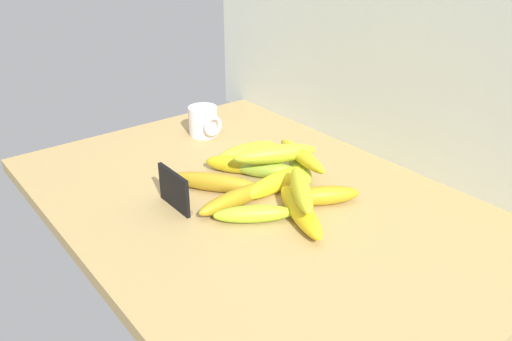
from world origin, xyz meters
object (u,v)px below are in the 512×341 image
object	(u,v)px
chalkboard_sign	(174,191)
banana_1	(300,169)
coffee_mug	(204,121)
banana_12	(301,189)
banana_9	(248,151)
banana_8	(323,196)
banana_10	(302,156)
banana_11	(275,154)
banana_6	(300,211)
banana_3	(254,214)
banana_7	(238,164)
banana_2	(278,183)
banana_4	(213,182)
banana_5	(267,170)
banana_0	(237,198)

from	to	relation	value
chalkboard_sign	banana_1	xyz separation A→B (cm)	(5.50, 30.27, -1.90)
coffee_mug	banana_12	world-z (taller)	coffee_mug
coffee_mug	banana_9	bearing A→B (deg)	-0.13
banana_1	coffee_mug	bearing A→B (deg)	-173.73
chalkboard_sign	banana_8	world-z (taller)	chalkboard_sign
banana_10	banana_11	bearing A→B (deg)	-125.32
banana_9	banana_12	world-z (taller)	banana_12
banana_6	banana_12	xyz separation A→B (cm)	(-1.27, 1.18, 4.00)
banana_3	banana_8	xyz separation A→B (cm)	(3.52, 15.89, 0.25)
banana_11	banana_7	bearing A→B (deg)	-146.44
banana_9	banana_11	xyz separation A→B (cm)	(12.13, -1.31, 4.05)
banana_6	banana_9	bearing A→B (deg)	162.56
coffee_mug	banana_2	size ratio (longest dim) A/B	0.48
chalkboard_sign	banana_12	xyz separation A→B (cm)	(18.74, 18.29, 2.31)
banana_9	banana_7	bearing A→B (deg)	-55.49
banana_1	banana_7	size ratio (longest dim) A/B	0.97
banana_9	banana_8	bearing A→B (deg)	-2.23
banana_1	banana_6	size ratio (longest dim) A/B	0.73
banana_7	banana_4	bearing A→B (deg)	-68.10
chalkboard_sign	banana_3	world-z (taller)	chalkboard_sign
banana_10	banana_12	xyz separation A→B (cm)	(12.59, -11.71, 0.57)
banana_12	banana_6	bearing A→B (deg)	-43.05
banana_11	banana_12	xyz separation A→B (cm)	(16.09, -6.77, -0.01)
banana_4	banana_5	bearing A→B (deg)	79.47
banana_2	banana_10	xyz separation A→B (cm)	(-1.85, 8.48, 3.48)
banana_2	banana_11	world-z (taller)	banana_11
banana_0	banana_6	size ratio (longest dim) A/B	0.93
banana_5	banana_6	world-z (taller)	banana_6
banana_2	banana_5	xyz separation A→B (cm)	(-6.76, 2.31, -0.09)
chalkboard_sign	banana_10	world-z (taller)	chalkboard_sign
coffee_mug	banana_7	distance (cm)	25.45
banana_4	banana_0	bearing A→B (deg)	-0.66
banana_7	banana_8	xyz separation A→B (cm)	(23.23, 5.35, -0.10)
banana_4	banana_11	xyz separation A→B (cm)	(3.89, 14.62, 4.13)
banana_2	banana_12	world-z (taller)	banana_12
banana_2	banana_11	distance (cm)	7.60
banana_3	banana_10	size ratio (longest dim) A/B	0.84
banana_3	banana_9	size ratio (longest dim) A/B	0.98
banana_5	banana_8	size ratio (longest dim) A/B	0.96
banana_0	banana_11	world-z (taller)	banana_11
coffee_mug	banana_8	xyz separation A→B (cm)	(47.77, -1.12, -2.02)
banana_3	banana_10	world-z (taller)	banana_10
chalkboard_sign	coffee_mug	world-z (taller)	chalkboard_sign
banana_1	banana_7	xyz separation A→B (cm)	(-10.56, -10.33, 0.18)
banana_0	banana_7	distance (cm)	15.93
banana_1	banana_9	world-z (taller)	banana_9
banana_7	banana_9	world-z (taller)	same
banana_7	banana_2	bearing A→B (deg)	6.88
banana_0	banana_4	bearing A→B (deg)	179.34
coffee_mug	banana_3	world-z (taller)	coffee_mug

